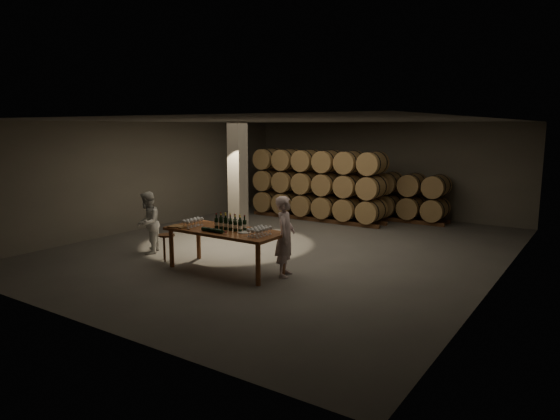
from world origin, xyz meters
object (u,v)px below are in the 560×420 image
Objects in this scene: plate at (244,232)px; bottle_cluster at (230,224)px; stool at (167,239)px; person_man at (285,236)px; tasting_table at (225,234)px; notebook_near at (182,227)px; person_woman at (148,223)px.

bottle_cluster is at bearing 168.35° from plate.
stool is 2.98m from person_man.
tasting_table is 1.33m from person_man.
plate is at bearing 2.57° from stool.
bottle_cluster is at bearing 37.28° from tasting_table.
plate is (0.45, -0.09, -0.11)m from bottle_cluster.
notebook_near reaches higher than stool.
tasting_table is 4.21× the size of stool.
tasting_table is 0.25m from bottle_cluster.
tasting_table is 3.55× the size of bottle_cluster.
notebook_near is at bearing 38.43° from person_woman.
tasting_table is 0.98m from notebook_near.
person_man reaches higher than stool.
notebook_near is 1.71m from person_woman.
plate reaches higher than stool.
person_woman reaches higher than notebook_near.
bottle_cluster is 1.23m from person_man.
notebook_near is 0.15× the size of person_woman.
plate is 0.84m from person_man.
plate is 0.18× the size of person_woman.
stool is at bearing 170.83° from notebook_near.
stool is 0.94m from person_woman.
person_man reaches higher than bottle_cluster.
notebook_near is at bearing -19.54° from stool.
notebook_near is (-0.89, -0.39, 0.12)m from tasting_table.
notebook_near is at bearing -154.93° from bottle_cluster.
stool is (-2.19, -0.10, -0.40)m from plate.
stool is (-1.65, -0.12, -0.29)m from tasting_table.
tasting_table is 11.29× the size of notebook_near.
person_woman is at bearing 177.59° from plate.
person_woman is at bearing 177.61° from tasting_table.
plate reaches higher than tasting_table.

